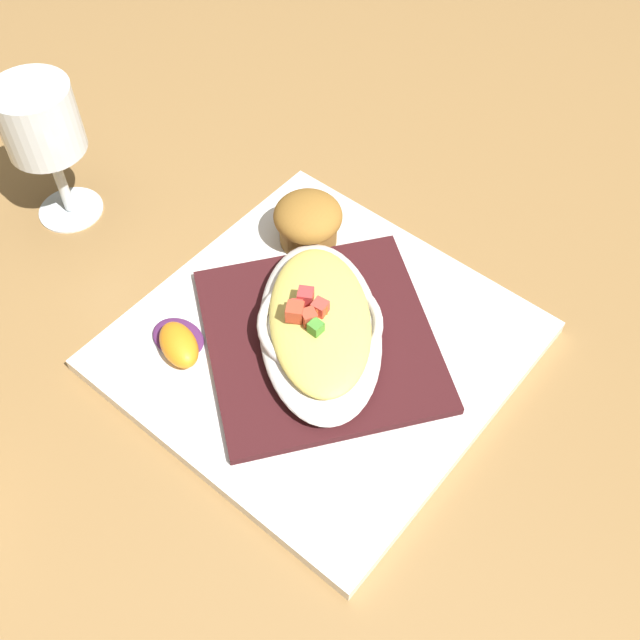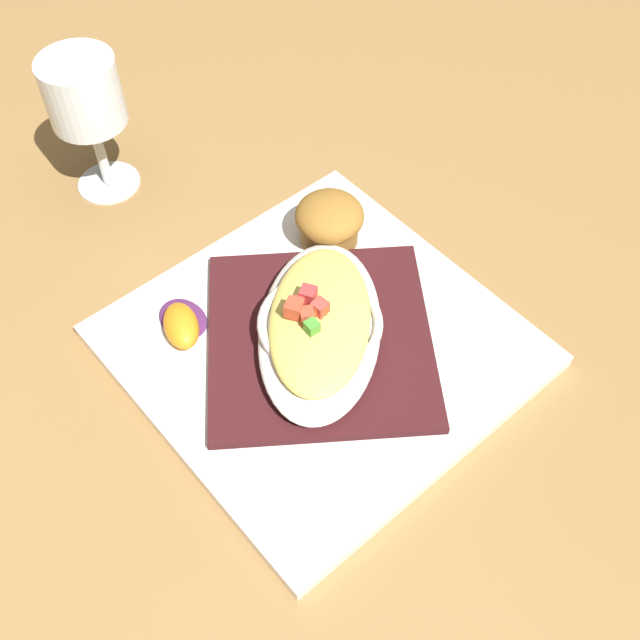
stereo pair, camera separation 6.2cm
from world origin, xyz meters
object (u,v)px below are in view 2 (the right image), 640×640
gratin_dish (320,324)px  stemmed_glass (85,100)px  square_plate (320,346)px  orange_garnish (182,324)px  muffin (329,221)px

gratin_dish → stemmed_glass: size_ratio=1.43×
square_plate → stemmed_glass: (0.05, -0.29, 0.09)m
orange_garnish → stemmed_glass: 0.23m
gratin_dish → square_plate: bearing=133.6°
square_plate → stemmed_glass: size_ratio=2.09×
square_plate → gratin_dish: size_ratio=1.46×
square_plate → muffin: (-0.08, -0.09, 0.03)m
muffin → square_plate: bearing=48.7°
orange_garnish → stemmed_glass: stemmed_glass is taller
square_plate → gratin_dish: gratin_dish is taller
square_plate → gratin_dish: (0.00, -0.00, 0.03)m
muffin → orange_garnish: muffin is taller
muffin → orange_garnish: 0.16m
square_plate → orange_garnish: (0.08, -0.08, 0.02)m
stemmed_glass → gratin_dish: bearing=99.0°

